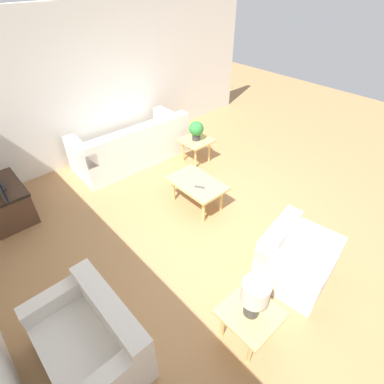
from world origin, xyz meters
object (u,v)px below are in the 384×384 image
at_px(coffee_table, 197,185).
at_px(armchair, 294,259).
at_px(side_table_lamp, 250,316).
at_px(sofa, 132,147).
at_px(table_lamp, 254,296).
at_px(tv_stand_chest, 5,201).
at_px(loveseat, 92,341).
at_px(side_table_plant, 196,143).
at_px(potted_plant, 196,130).

bearing_deg(coffee_table, armchair, 177.76).
relative_size(armchair, side_table_lamp, 1.75).
bearing_deg(sofa, table_lamp, 74.65).
bearing_deg(tv_stand_chest, coffee_table, -126.86).
xyz_separation_m(loveseat, side_table_plant, (2.06, -3.27, 0.11)).
bearing_deg(table_lamp, loveseat, 55.03).
bearing_deg(tv_stand_chest, side_table_plant, -103.05).
distance_m(side_table_lamp, table_lamp, 0.35).
relative_size(side_table_lamp, tv_stand_chest, 0.57).
bearing_deg(sofa, side_table_lamp, 74.65).
distance_m(sofa, armchair, 3.65).
bearing_deg(loveseat, table_lamp, 54.66).
distance_m(side_table_lamp, potted_plant, 3.57).
bearing_deg(coffee_table, sofa, -0.15).
relative_size(sofa, potted_plant, 5.92).
height_order(sofa, table_lamp, table_lamp).
distance_m(coffee_table, side_table_plant, 1.35).
bearing_deg(sofa, side_table_plant, 138.07).
height_order(loveseat, side_table_lamp, loveseat).
bearing_deg(potted_plant, table_lamp, 145.76).
bearing_deg(loveseat, coffee_table, 113.87).
distance_m(coffee_table, potted_plant, 1.38).
xyz_separation_m(side_table_lamp, tv_stand_chest, (3.70, 1.24, -0.11)).
distance_m(tv_stand_chest, potted_plant, 3.36).
distance_m(sofa, side_table_lamp, 3.94).
xyz_separation_m(armchair, side_table_lamp, (-0.14, 1.02, 0.10)).
relative_size(armchair, table_lamp, 2.08).
height_order(sofa, potted_plant, potted_plant).
bearing_deg(table_lamp, side_table_plant, -34.24).
bearing_deg(loveseat, sofa, 140.45).
xyz_separation_m(sofa, side_table_plant, (-0.84, -0.91, 0.09)).
xyz_separation_m(side_table_plant, side_table_lamp, (-2.94, 2.00, 0.00)).
bearing_deg(loveseat, side_table_lamp, 54.66).
distance_m(loveseat, tv_stand_chest, 2.81).
relative_size(armchair, potted_plant, 2.53).
distance_m(sofa, potted_plant, 1.29).
xyz_separation_m(sofa, armchair, (-3.65, 0.08, -0.01)).
bearing_deg(armchair, coffee_table, 78.86).
height_order(coffee_table, table_lamp, table_lamp).
bearing_deg(side_table_plant, coffee_table, 137.63).
xyz_separation_m(sofa, table_lamp, (-3.78, 1.10, 0.44)).
xyz_separation_m(coffee_table, potted_plant, (1.00, -0.91, 0.29)).
height_order(side_table_plant, table_lamp, table_lamp).
height_order(armchair, side_table_lamp, armchair).
relative_size(tv_stand_chest, table_lamp, 2.10).
xyz_separation_m(armchair, side_table_plant, (2.81, -0.98, 0.10)).
distance_m(sofa, loveseat, 3.74).
distance_m(coffee_table, side_table_lamp, 2.23).
bearing_deg(sofa, loveseat, 51.65).
xyz_separation_m(side_table_plant, table_lamp, (-2.94, 2.00, 0.35)).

